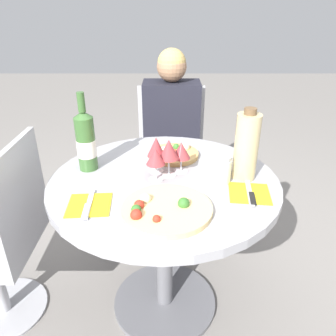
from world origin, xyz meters
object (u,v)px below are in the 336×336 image
chair_behind_diner (171,159)px  chair_empty_side (1,243)px  dining_table (164,210)px  seated_diner (171,157)px  wine_bottle (86,141)px  pizza_large (165,209)px  tall_carafe (246,146)px

chair_behind_diner → chair_empty_side: same height
dining_table → chair_empty_side: chair_empty_side is taller
seated_diner → wine_bottle: 0.77m
chair_empty_side → pizza_large: size_ratio=2.81×
chair_empty_side → pizza_large: bearing=-105.2°
dining_table → pizza_large: 0.29m
chair_behind_diner → tall_carafe: 0.96m
dining_table → tall_carafe: bearing=1.7°
dining_table → wine_bottle: wine_bottle is taller
chair_behind_diner → pizza_large: size_ratio=2.81×
pizza_large → wine_bottle: (-0.33, 0.33, 0.11)m
chair_behind_diner → pizza_large: bearing=88.3°
tall_carafe → chair_behind_diner: bearing=109.5°
chair_behind_diner → seated_diner: 0.17m
wine_bottle → chair_behind_diner: bearing=63.6°
dining_table → chair_empty_side: size_ratio=1.06×
seated_diner → tall_carafe: size_ratio=3.91×
pizza_large → seated_diner: bearing=88.0°
chair_behind_diner → pizza_large: 1.10m
chair_behind_diner → tall_carafe: size_ratio=3.02×
chair_behind_diner → pizza_large: chair_behind_diner is taller
dining_table → chair_behind_diner: (0.04, 0.82, -0.15)m
wine_bottle → dining_table: bearing=-15.3°
seated_diner → dining_table: bearing=86.8°
dining_table → chair_empty_side: (-0.72, -0.04, -0.15)m
pizza_large → tall_carafe: bearing=38.0°
chair_empty_side → chair_behind_diner: bearing=-41.2°
dining_table → wine_bottle: size_ratio=2.82×
pizza_large → tall_carafe: tall_carafe is taller
pizza_large → wine_bottle: size_ratio=0.95×
seated_diner → chair_empty_side: 1.04m
dining_table → tall_carafe: (0.32, 0.01, 0.29)m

